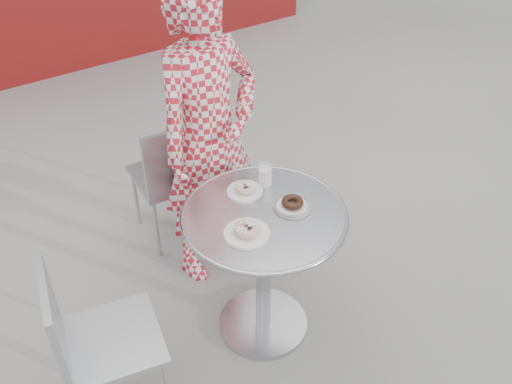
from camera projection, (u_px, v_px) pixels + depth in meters
ground at (256, 323)px, 3.13m from camera, size 60.00×60.00×0.00m
bistro_table at (264, 244)px, 2.76m from camera, size 0.79×0.79×0.80m
chair_far at (173, 199)px, 3.57m from camera, size 0.45×0.45×0.87m
chair_left at (115, 366)px, 2.59m from camera, size 0.50×0.50×0.88m
seated_person at (209, 138)px, 3.01m from camera, size 0.70×0.52×1.75m
plate_far at (245, 189)px, 2.75m from camera, size 0.18×0.18×0.04m
plate_near at (247, 231)px, 2.51m from camera, size 0.20×0.20×0.05m
plate_checker at (292, 205)px, 2.67m from camera, size 0.18×0.18×0.05m
milk_cup at (265, 175)px, 2.78m from camera, size 0.07×0.07×0.11m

